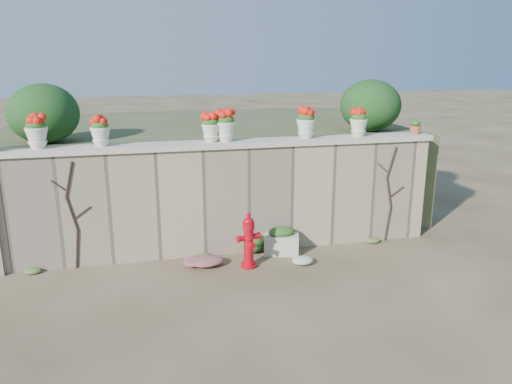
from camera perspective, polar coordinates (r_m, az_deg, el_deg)
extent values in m
plane|color=#4B3F25|center=(8.00, -1.15, -11.36)|extent=(80.00, 80.00, 0.00)
cube|color=tan|center=(9.29, -3.52, -0.91)|extent=(8.00, 0.40, 2.00)
cube|color=beige|center=(9.05, -3.63, 5.49)|extent=(8.10, 0.52, 0.10)
cube|color=#384C23|center=(12.36, -6.06, 3.16)|extent=(9.00, 6.00, 2.00)
ellipsoid|color=#143814|center=(10.19, -23.12, 8.25)|extent=(1.30, 1.30, 1.10)
ellipsoid|color=#143814|center=(11.17, 12.93, 9.61)|extent=(1.30, 1.30, 1.10)
cylinder|color=black|center=(9.24, -19.78, -6.17)|extent=(0.12, 0.04, 0.70)
cylinder|color=black|center=(9.04, -20.30, -2.33)|extent=(0.17, 0.04, 0.61)
cylinder|color=black|center=(8.88, -20.60, 1.36)|extent=(0.18, 0.04, 0.61)
cylinder|color=black|center=(9.02, -19.27, -2.27)|extent=(0.30, 0.02, 0.22)
cylinder|color=black|center=(8.93, -21.65, 0.67)|extent=(0.25, 0.02, 0.21)
cylinder|color=black|center=(10.31, 14.83, -3.52)|extent=(0.12, 0.04, 0.70)
cylinder|color=black|center=(10.11, 14.96, -0.05)|extent=(0.17, 0.04, 0.61)
cylinder|color=black|center=(9.98, 15.24, 3.28)|extent=(0.18, 0.04, 0.61)
cylinder|color=black|center=(10.19, 15.78, 0.01)|extent=(0.30, 0.02, 0.22)
cylinder|color=black|center=(9.92, 14.31, 2.68)|extent=(0.25, 0.02, 0.21)
cylinder|color=#B50613|center=(8.87, -0.85, -8.38)|extent=(0.28, 0.28, 0.05)
cylinder|color=#B50613|center=(8.73, -0.86, -6.12)|extent=(0.17, 0.17, 0.62)
cylinder|color=#B50613|center=(8.67, -0.86, -5.20)|extent=(0.21, 0.21, 0.04)
cylinder|color=#B50613|center=(8.60, -0.87, -3.88)|extent=(0.21, 0.21, 0.12)
ellipsoid|color=#B50613|center=(8.57, -0.87, -3.25)|extent=(0.19, 0.19, 0.14)
cylinder|color=#B50613|center=(8.54, -0.87, -2.74)|extent=(0.07, 0.07, 0.10)
cylinder|color=#B50613|center=(8.61, -1.70, -5.35)|extent=(0.16, 0.13, 0.10)
cylinder|color=#B50613|center=(8.73, -0.04, -5.05)|extent=(0.16, 0.13, 0.10)
cylinder|color=#B50613|center=(8.62, -0.52, -6.05)|extent=(0.11, 0.12, 0.09)
cube|color=beige|center=(9.39, 2.92, -5.97)|extent=(0.71, 0.54, 0.37)
ellipsoid|color=#1E5119|center=(9.30, 2.95, -4.55)|extent=(0.55, 0.43, 0.19)
ellipsoid|color=#1E5119|center=(9.34, -0.15, -5.66)|extent=(0.52, 0.47, 0.50)
ellipsoid|color=#B62463|center=(8.89, -6.23, -7.83)|extent=(0.82, 0.54, 0.22)
ellipsoid|color=white|center=(8.96, 5.81, -7.75)|extent=(0.51, 0.41, 0.18)
ellipsoid|color=#1E5119|center=(9.01, -23.88, 7.03)|extent=(0.32, 0.32, 0.19)
ellipsoid|color=red|center=(9.00, -23.94, 7.52)|extent=(0.28, 0.28, 0.20)
ellipsoid|color=#1E5119|center=(8.89, -17.43, 7.31)|extent=(0.29, 0.29, 0.17)
ellipsoid|color=red|center=(8.88, -17.47, 7.77)|extent=(0.25, 0.25, 0.18)
ellipsoid|color=#1E5119|center=(8.95, -5.22, 7.97)|extent=(0.28, 0.28, 0.17)
ellipsoid|color=red|center=(8.94, -5.23, 8.42)|extent=(0.25, 0.25, 0.18)
ellipsoid|color=#1E5119|center=(8.99, -3.51, 8.25)|extent=(0.31, 0.31, 0.19)
ellipsoid|color=red|center=(8.98, -3.52, 8.74)|extent=(0.27, 0.27, 0.19)
ellipsoid|color=#1E5119|center=(9.36, 5.76, 8.50)|extent=(0.31, 0.31, 0.19)
ellipsoid|color=red|center=(9.35, 5.77, 8.98)|extent=(0.27, 0.27, 0.20)
ellipsoid|color=#1E5119|center=(9.76, 11.69, 8.40)|extent=(0.29, 0.29, 0.18)
ellipsoid|color=red|center=(9.75, 11.72, 8.82)|extent=(0.26, 0.26, 0.18)
ellipsoid|color=#1E5119|center=(10.34, 17.78, 7.46)|extent=(0.18, 0.18, 0.13)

